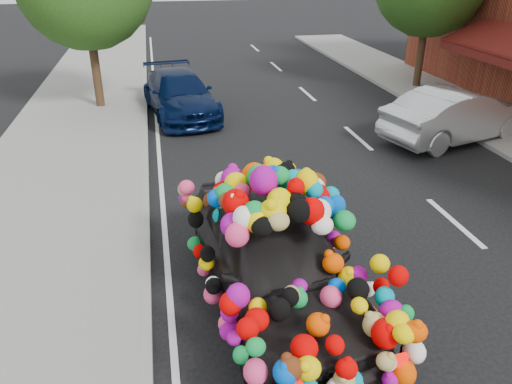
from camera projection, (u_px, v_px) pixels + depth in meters
ground at (276, 241)px, 9.16m from camera, size 100.00×100.00×0.00m
sidewalk at (28, 265)px, 8.37m from camera, size 4.00×60.00×0.12m
kerb at (146, 252)px, 8.71m from camera, size 0.15×60.00×0.13m
lane_markings at (454, 222)px, 9.80m from camera, size 6.00×50.00×0.01m
plush_art_car at (275, 238)px, 7.08m from camera, size 2.66×4.94×2.20m
navy_sedan at (180, 94)px, 15.97m from camera, size 2.53×4.89×1.36m
silver_hatchback at (458, 115)px, 13.74m from camera, size 4.70×2.72×1.46m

